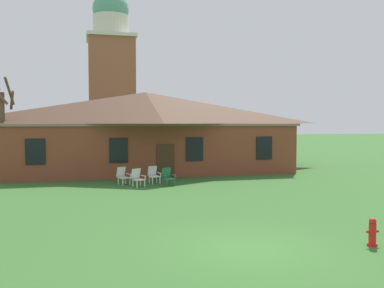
# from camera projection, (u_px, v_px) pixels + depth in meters

# --- Properties ---
(ground_plane) EXTENTS (200.00, 200.00, 0.00)m
(ground_plane) POSITION_uv_depth(u_px,v_px,m) (250.00, 249.00, 11.47)
(ground_plane) COLOR #336028
(brick_building) EXTENTS (19.61, 10.40, 5.62)m
(brick_building) POSITION_uv_depth(u_px,v_px,m) (146.00, 130.00, 30.74)
(brick_building) COLOR brown
(brick_building) RESTS_ON ground
(dome_tower) EXTENTS (5.18, 5.18, 18.47)m
(dome_tower) POSITION_uv_depth(u_px,v_px,m) (111.00, 77.00, 45.99)
(dome_tower) COLOR #93563D
(dome_tower) RESTS_ON ground
(lawn_chair_by_porch) EXTENTS (0.82, 0.85, 0.96)m
(lawn_chair_by_porch) POSITION_uv_depth(u_px,v_px,m) (123.00, 175.00, 23.36)
(lawn_chair_by_porch) COLOR silver
(lawn_chair_by_porch) RESTS_ON ground
(lawn_chair_near_door) EXTENTS (0.79, 0.83, 0.96)m
(lawn_chair_near_door) POSITION_uv_depth(u_px,v_px,m) (138.00, 177.00, 22.57)
(lawn_chair_near_door) COLOR silver
(lawn_chair_near_door) RESTS_ON ground
(lawn_chair_left_end) EXTENTS (0.74, 0.79, 0.96)m
(lawn_chair_left_end) POSITION_uv_depth(u_px,v_px,m) (154.00, 174.00, 23.88)
(lawn_chair_left_end) COLOR white
(lawn_chair_left_end) RESTS_ON ground
(lawn_chair_middle) EXTENTS (0.75, 0.80, 0.96)m
(lawn_chair_middle) POSITION_uv_depth(u_px,v_px,m) (168.00, 176.00, 22.99)
(lawn_chair_middle) COLOR #28704C
(lawn_chair_middle) RESTS_ON ground
(bare_tree_beside_building) EXTENTS (1.76, 1.66, 6.24)m
(bare_tree_beside_building) POSITION_uv_depth(u_px,v_px,m) (2.00, 127.00, 26.49)
(bare_tree_beside_building) COLOR brown
(bare_tree_beside_building) RESTS_ON ground
(fire_hydrant) EXTENTS (0.36, 0.28, 0.79)m
(fire_hydrant) POSITION_uv_depth(u_px,v_px,m) (372.00, 233.00, 11.72)
(fire_hydrant) COLOR red
(fire_hydrant) RESTS_ON ground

